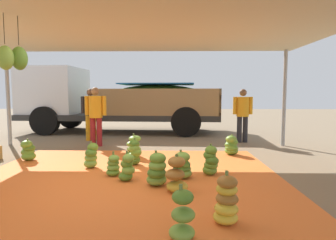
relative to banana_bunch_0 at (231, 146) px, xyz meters
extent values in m
plane|color=#7F6B51|center=(-2.14, 0.94, -0.22)|extent=(40.00, 40.00, 0.00)
cube|color=orange|center=(-2.14, -2.06, -0.22)|extent=(5.22, 4.98, 0.01)
cylinder|color=#9EA0A5|center=(-5.94, 1.24, 1.08)|extent=(0.10, 0.10, 2.60)
cylinder|color=#9EA0A5|center=(1.66, 1.24, 1.08)|extent=(0.10, 0.10, 2.60)
cube|color=beige|center=(-2.14, -2.06, 2.41)|extent=(8.00, 7.00, 0.06)
cylinder|color=#4C422D|center=(-3.86, -2.35, 2.16)|extent=(0.01, 0.01, 0.45)
ellipsoid|color=#75A83D|center=(-3.86, -2.35, 1.73)|extent=(0.24, 0.24, 0.36)
cylinder|color=#4C422D|center=(-3.73, -2.18, 2.16)|extent=(0.01, 0.01, 0.44)
ellipsoid|color=#518428|center=(-3.73, -2.18, 1.74)|extent=(0.24, 0.24, 0.36)
ellipsoid|color=#60932D|center=(0.00, -0.01, -0.12)|extent=(0.43, 0.43, 0.18)
ellipsoid|color=#60932D|center=(0.00, -0.02, -0.05)|extent=(0.41, 0.41, 0.18)
ellipsoid|color=#518428|center=(-0.01, 0.01, 0.01)|extent=(0.39, 0.39, 0.18)
ellipsoid|color=#518428|center=(0.02, 0.03, 0.08)|extent=(0.38, 0.38, 0.18)
ellipsoid|color=#6B9E38|center=(-0.01, 0.00, 0.15)|extent=(0.29, 0.29, 0.18)
cylinder|color=olive|center=(0.01, 0.00, 0.21)|extent=(0.04, 0.04, 0.12)
ellipsoid|color=#6B9E38|center=(-2.25, -0.30, -0.14)|extent=(0.34, 0.34, 0.14)
ellipsoid|color=#75A83D|center=(-2.24, -0.31, -0.03)|extent=(0.44, 0.44, 0.14)
ellipsoid|color=#75A83D|center=(-2.26, -0.32, 0.09)|extent=(0.38, 0.38, 0.14)
ellipsoid|color=#6B9E38|center=(-2.22, -0.28, 0.20)|extent=(0.35, 0.35, 0.14)
cylinder|color=olive|center=(-2.25, -0.30, 0.26)|extent=(0.04, 0.04, 0.12)
ellipsoid|color=#60932D|center=(-2.40, -1.79, -0.15)|extent=(0.29, 0.29, 0.12)
ellipsoid|color=#75A83D|center=(-2.39, -1.79, -0.07)|extent=(0.25, 0.25, 0.12)
ellipsoid|color=#75A83D|center=(-2.40, -1.78, 0.01)|extent=(0.21, 0.21, 0.12)
ellipsoid|color=#75A83D|center=(-2.38, -1.82, 0.10)|extent=(0.26, 0.26, 0.12)
cylinder|color=olive|center=(-2.39, -1.79, 0.16)|extent=(0.04, 0.04, 0.12)
ellipsoid|color=#477523|center=(-2.14, -1.01, -0.12)|extent=(0.33, 0.33, 0.17)
ellipsoid|color=#518428|center=(-2.15, -1.02, -0.04)|extent=(0.30, 0.30, 0.17)
ellipsoid|color=#60932D|center=(-2.10, -1.04, 0.04)|extent=(0.32, 0.32, 0.17)
ellipsoid|color=#6B9E38|center=(-2.13, -1.04, 0.13)|extent=(0.28, 0.28, 0.17)
ellipsoid|color=#477523|center=(-2.13, -1.03, 0.21)|extent=(0.24, 0.24, 0.17)
cylinder|color=olive|center=(-2.12, -1.02, 0.27)|extent=(0.04, 0.04, 0.12)
ellipsoid|color=gold|center=(-1.30, -2.60, -0.13)|extent=(0.41, 0.41, 0.16)
ellipsoid|color=#996628|center=(-1.34, -2.60, 0.04)|extent=(0.35, 0.35, 0.16)
ellipsoid|color=#996628|center=(-1.31, -2.56, 0.22)|extent=(0.29, 0.29, 0.16)
cylinder|color=olive|center=(-1.31, -2.57, 0.28)|extent=(0.04, 0.04, 0.12)
ellipsoid|color=#60932D|center=(-4.44, -0.68, -0.12)|extent=(0.40, 0.40, 0.17)
ellipsoid|color=#60932D|center=(-4.47, -0.64, -0.04)|extent=(0.38, 0.38, 0.17)
ellipsoid|color=#477523|center=(-4.44, -0.65, 0.05)|extent=(0.33, 0.33, 0.17)
ellipsoid|color=#60932D|center=(-4.47, -0.69, 0.13)|extent=(0.27, 0.27, 0.17)
cylinder|color=olive|center=(-4.46, -0.66, 0.19)|extent=(0.04, 0.04, 0.12)
ellipsoid|color=gold|center=(-0.79, -3.60, -0.14)|extent=(0.36, 0.36, 0.14)
ellipsoid|color=gold|center=(-0.78, -3.60, -0.04)|extent=(0.33, 0.33, 0.14)
ellipsoid|color=#996628|center=(-0.77, -3.57, 0.05)|extent=(0.35, 0.35, 0.14)
ellipsoid|color=gold|center=(-0.77, -3.54, 0.15)|extent=(0.26, 0.26, 0.14)
ellipsoid|color=#996628|center=(-0.78, -3.59, 0.25)|extent=(0.30, 0.30, 0.14)
cylinder|color=olive|center=(-0.78, -3.57, 0.31)|extent=(0.04, 0.04, 0.12)
ellipsoid|color=#75A83D|center=(-1.28, -3.95, -0.14)|extent=(0.33, 0.33, 0.14)
ellipsoid|color=#6B9E38|center=(-1.26, -3.95, 0.04)|extent=(0.25, 0.25, 0.14)
ellipsoid|color=#518428|center=(-1.27, -3.97, 0.22)|extent=(0.29, 0.29, 0.14)
cylinder|color=olive|center=(-1.29, -3.96, 0.28)|extent=(0.04, 0.04, 0.12)
ellipsoid|color=#60932D|center=(-0.72, -1.70, -0.13)|extent=(0.29, 0.29, 0.17)
ellipsoid|color=#60932D|center=(-0.70, -1.71, -0.04)|extent=(0.31, 0.31, 0.17)
ellipsoid|color=#477523|center=(-0.69, -1.74, 0.05)|extent=(0.30, 0.30, 0.17)
ellipsoid|color=#518428|center=(-0.73, -1.70, 0.14)|extent=(0.28, 0.28, 0.17)
ellipsoid|color=#60932D|center=(-0.71, -1.72, 0.22)|extent=(0.27, 0.27, 0.17)
cylinder|color=olive|center=(-0.71, -1.72, 0.28)|extent=(0.04, 0.04, 0.12)
ellipsoid|color=#518428|center=(-2.14, -2.07, -0.14)|extent=(0.32, 0.32, 0.15)
ellipsoid|color=#75A83D|center=(-2.09, -2.07, -0.04)|extent=(0.26, 0.26, 0.15)
ellipsoid|color=#60932D|center=(-2.12, -2.04, 0.06)|extent=(0.24, 0.24, 0.15)
ellipsoid|color=#75A83D|center=(-2.08, -2.09, 0.16)|extent=(0.26, 0.26, 0.15)
cylinder|color=olive|center=(-2.11, -2.07, 0.22)|extent=(0.04, 0.04, 0.12)
ellipsoid|color=#75A83D|center=(-1.21, -1.90, -0.13)|extent=(0.45, 0.45, 0.17)
ellipsoid|color=#477523|center=(-1.21, -1.88, -0.06)|extent=(0.42, 0.42, 0.17)
ellipsoid|color=#518428|center=(-1.21, -1.88, 0.01)|extent=(0.41, 0.41, 0.17)
ellipsoid|color=#518428|center=(-1.26, -1.91, 0.08)|extent=(0.30, 0.30, 0.17)
ellipsoid|color=#75A83D|center=(-1.21, -1.91, 0.15)|extent=(0.29, 0.29, 0.17)
cylinder|color=olive|center=(-1.23, -1.91, 0.21)|extent=(0.04, 0.04, 0.12)
ellipsoid|color=#75A83D|center=(-2.95, -1.26, -0.13)|extent=(0.35, 0.35, 0.17)
ellipsoid|color=#75A83D|center=(-2.94, -1.25, -0.02)|extent=(0.34, 0.34, 0.17)
ellipsoid|color=#518428|center=(-2.92, -1.29, 0.08)|extent=(0.30, 0.30, 0.17)
ellipsoid|color=#60932D|center=(-2.90, -1.25, 0.19)|extent=(0.23, 0.23, 0.17)
cylinder|color=olive|center=(-2.93, -1.26, 0.25)|extent=(0.04, 0.04, 0.12)
ellipsoid|color=#75A83D|center=(-1.62, -2.29, -0.12)|extent=(0.38, 0.38, 0.18)
ellipsoid|color=#477523|center=(-1.61, -2.33, -0.01)|extent=(0.32, 0.32, 0.18)
ellipsoid|color=#75A83D|center=(-1.60, -2.32, 0.10)|extent=(0.33, 0.33, 0.18)
ellipsoid|color=#60932D|center=(-1.60, -2.31, 0.21)|extent=(0.36, 0.36, 0.18)
cylinder|color=olive|center=(-1.63, -2.31, 0.27)|extent=(0.04, 0.04, 0.12)
cube|color=#2D2D2D|center=(-3.30, 4.09, 0.38)|extent=(7.29, 2.77, 0.20)
cube|color=silver|center=(-5.88, 4.24, 1.33)|extent=(2.13, 2.28, 1.70)
cube|color=#232D38|center=(-6.90, 4.30, 1.67)|extent=(0.13, 1.89, 0.75)
cube|color=#99754C|center=(-2.01, 2.87, 0.93)|extent=(4.44, 0.33, 0.90)
cube|color=#99754C|center=(-1.88, 5.15, 0.93)|extent=(4.44, 0.33, 0.90)
cube|color=#99754C|center=(0.23, 3.89, 0.93)|extent=(0.21, 2.36, 0.90)
ellipsoid|color=#518428|center=(-1.95, 4.01, 1.01)|extent=(4.02, 2.20, 1.07)
cube|color=#19569E|center=(-1.95, 4.01, 1.57)|extent=(2.76, 1.94, 0.04)
cylinder|color=black|center=(-5.80, 3.15, 0.28)|extent=(1.01, 0.34, 1.00)
cylinder|color=black|center=(-5.68, 5.31, 0.28)|extent=(1.01, 0.34, 1.00)
cylinder|color=black|center=(-0.93, 2.87, 0.28)|extent=(1.01, 0.34, 1.00)
cylinder|color=black|center=(-0.81, 5.03, 0.28)|extent=(1.01, 0.34, 1.00)
cylinder|color=#26262D|center=(0.59, 1.79, 0.16)|extent=(0.14, 0.14, 0.77)
cylinder|color=#26262D|center=(0.76, 1.79, 0.16)|extent=(0.14, 0.14, 0.77)
cylinder|color=orange|center=(0.68, 1.79, 0.83)|extent=(0.35, 0.35, 0.57)
cylinder|color=orange|center=(0.45, 1.79, 0.86)|extent=(0.11, 0.11, 0.51)
cylinder|color=orange|center=(0.91, 1.79, 0.86)|extent=(0.11, 0.11, 0.51)
sphere|color=brown|center=(0.68, 1.79, 1.24)|extent=(0.21, 0.21, 0.21)
cylinder|color=maroon|center=(-3.55, 1.07, 0.17)|extent=(0.15, 0.15, 0.78)
cylinder|color=maroon|center=(-3.37, 1.07, 0.17)|extent=(0.15, 0.15, 0.78)
cylinder|color=orange|center=(-3.46, 1.07, 0.85)|extent=(0.36, 0.36, 0.59)
cylinder|color=orange|center=(-3.70, 1.07, 0.89)|extent=(0.11, 0.11, 0.52)
cylinder|color=orange|center=(-3.22, 1.07, 0.89)|extent=(0.11, 0.11, 0.52)
sphere|color=#936B4C|center=(-3.46, 1.07, 1.27)|extent=(0.21, 0.21, 0.21)
cylinder|color=orange|center=(-3.97, 2.04, 0.16)|extent=(0.14, 0.14, 0.77)
cylinder|color=orange|center=(-3.80, 2.04, 0.16)|extent=(0.14, 0.14, 0.77)
cylinder|color=#26262D|center=(-3.88, 2.04, 0.84)|extent=(0.35, 0.35, 0.58)
cylinder|color=#26262D|center=(-4.12, 2.04, 0.87)|extent=(0.11, 0.11, 0.51)
cylinder|color=#26262D|center=(-3.65, 2.04, 0.87)|extent=(0.11, 0.11, 0.51)
sphere|color=brown|center=(-3.88, 2.04, 1.25)|extent=(0.21, 0.21, 0.21)
camera|label=1|loc=(-1.36, -6.61, 1.19)|focal=30.58mm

